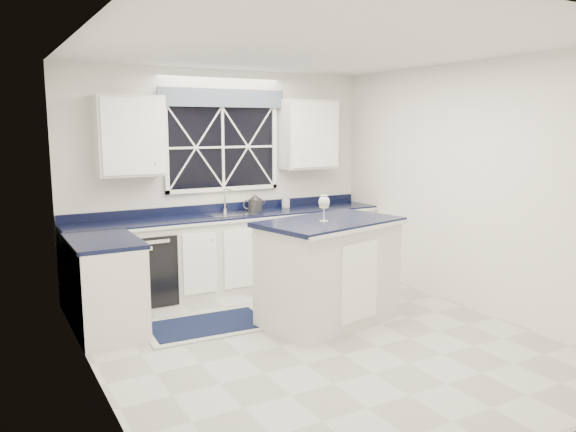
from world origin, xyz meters
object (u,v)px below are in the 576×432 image
kettle (255,203)px  faucet (226,199)px  dishwasher (145,267)px  island (329,271)px  wine_glass (324,203)px  soap_bottle (286,201)px

kettle → faucet: bearing=-179.3°
dishwasher → kettle: kettle is taller
dishwasher → island: size_ratio=0.51×
dishwasher → wine_glass: (1.37, -1.65, 0.84)m
island → dishwasher: bearing=119.6°
island → soap_bottle: (0.48, 1.78, 0.48)m
island → soap_bottle: soap_bottle is taller
faucet → soap_bottle: 0.86m
island → wine_glass: size_ratio=6.04×
faucet → island: 1.92m
faucet → soap_bottle: faucet is taller
faucet → dishwasher: bearing=-170.0°
faucet → kettle: size_ratio=1.02×
dishwasher → faucet: faucet is taller
island → kettle: size_ratio=5.40×
dishwasher → kettle: 1.59m
soap_bottle → dishwasher: bearing=-174.9°
kettle → soap_bottle: bearing=26.9°
dishwasher → wine_glass: size_ratio=3.11×
wine_glass → island: bearing=25.6°
faucet → wine_glass: (0.27, -1.84, 0.16)m
wine_glass → dishwasher: bearing=129.8°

